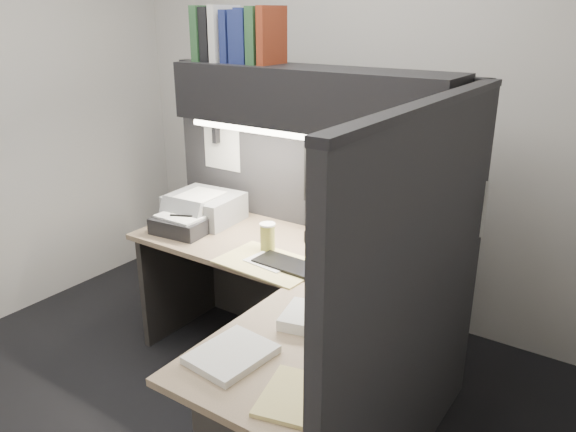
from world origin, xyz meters
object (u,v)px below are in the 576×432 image
at_px(printer, 205,207).
at_px(telephone, 393,250).
at_px(monitor, 343,208).
at_px(keyboard, 298,268).
at_px(notebook_stack, 183,224).
at_px(coffee_cup, 268,238).
at_px(desk, 272,367).
at_px(overhead_shelf, 309,97).

bearing_deg(printer, telephone, 0.70).
relative_size(monitor, keyboard, 1.15).
bearing_deg(printer, notebook_stack, -86.94).
height_order(monitor, printer, monitor).
bearing_deg(coffee_cup, monitor, 46.40).
distance_m(desk, coffee_cup, 0.71).
relative_size(overhead_shelf, printer, 3.87).
xyz_separation_m(desk, monitor, (-0.10, 0.78, 0.50)).
relative_size(keyboard, printer, 1.15).
bearing_deg(overhead_shelf, desk, -68.21).
distance_m(telephone, printer, 1.18).
height_order(overhead_shelf, monitor, overhead_shelf).
distance_m(coffee_cup, notebook_stack, 0.56).
height_order(monitor, keyboard, monitor).
bearing_deg(overhead_shelf, telephone, 0.44).
xyz_separation_m(overhead_shelf, monitor, (0.20, 0.03, -0.56)).
relative_size(overhead_shelf, keyboard, 3.37).
xyz_separation_m(overhead_shelf, notebook_stack, (-0.63, -0.32, -0.72)).
distance_m(monitor, notebook_stack, 0.92).
height_order(telephone, coffee_cup, coffee_cup).
height_order(desk, coffee_cup, coffee_cup).
height_order(desk, overhead_shelf, overhead_shelf).
height_order(telephone, notebook_stack, telephone).
distance_m(desk, printer, 1.22).
xyz_separation_m(desk, notebook_stack, (-0.93, 0.43, 0.33)).
relative_size(desk, telephone, 6.76).
height_order(overhead_shelf, telephone, overhead_shelf).
relative_size(coffee_cup, printer, 0.36).
relative_size(coffee_cup, notebook_stack, 0.48).
xyz_separation_m(desk, telephone, (0.21, 0.76, 0.34)).
bearing_deg(desk, printer, 145.98).
relative_size(keyboard, coffee_cup, 3.20).
bearing_deg(desk, telephone, 74.47).
xyz_separation_m(printer, notebook_stack, (0.03, -0.22, -0.03)).
bearing_deg(monitor, telephone, -0.19).
xyz_separation_m(monitor, coffee_cup, (-0.28, -0.29, -0.14)).
relative_size(telephone, coffee_cup, 1.75).
distance_m(desk, keyboard, 0.49).
distance_m(coffee_cup, printer, 0.61).
relative_size(overhead_shelf, notebook_stack, 5.12).
relative_size(printer, notebook_stack, 1.32).
height_order(telephone, printer, printer).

